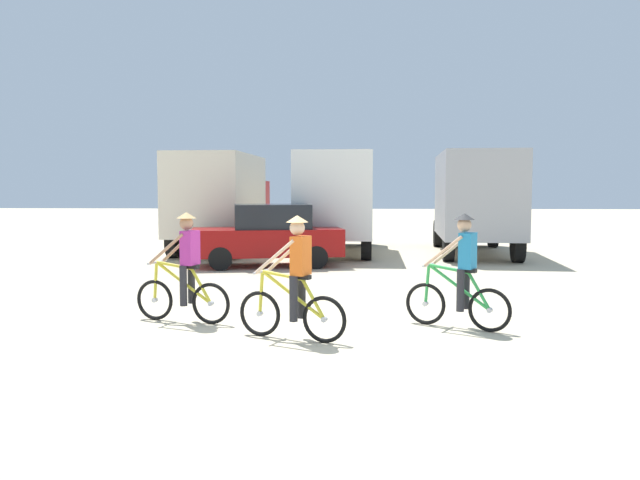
# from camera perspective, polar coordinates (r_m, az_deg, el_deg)

# --- Properties ---
(ground_plane) EXTENTS (120.00, 120.00, 0.00)m
(ground_plane) POSITION_cam_1_polar(r_m,az_deg,el_deg) (9.71, -1.54, -8.47)
(ground_plane) COLOR beige
(box_truck_cream_rv) EXTENTS (2.60, 6.83, 3.35)m
(box_truck_cream_rv) POSITION_cam_1_polar(r_m,az_deg,el_deg) (22.53, -8.80, 3.75)
(box_truck_cream_rv) COLOR beige
(box_truck_cream_rv) RESTS_ON ground
(box_truck_white_box) EXTENTS (2.56, 6.81, 3.35)m
(box_truck_white_box) POSITION_cam_1_polar(r_m,az_deg,el_deg) (21.81, 1.56, 3.78)
(box_truck_white_box) COLOR white
(box_truck_white_box) RESTS_ON ground
(box_truck_grey_hauler) EXTENTS (2.82, 6.89, 3.35)m
(box_truck_grey_hauler) POSITION_cam_1_polar(r_m,az_deg,el_deg) (21.86, 13.73, 3.65)
(box_truck_grey_hauler) COLOR #9E9EA3
(box_truck_grey_hauler) RESTS_ON ground
(sedan_parked) EXTENTS (4.46, 2.53, 1.76)m
(sedan_parked) POSITION_cam_1_polar(r_m,az_deg,el_deg) (18.03, -4.66, 0.43)
(sedan_parked) COLOR maroon
(sedan_parked) RESTS_ON ground
(cyclist_orange_shirt) EXTENTS (1.68, 0.64, 1.82)m
(cyclist_orange_shirt) POSITION_cam_1_polar(r_m,az_deg,el_deg) (10.65, -12.03, -2.78)
(cyclist_orange_shirt) COLOR black
(cyclist_orange_shirt) RESTS_ON ground
(cyclist_cowboy_hat) EXTENTS (1.64, 0.76, 1.82)m
(cyclist_cowboy_hat) POSITION_cam_1_polar(r_m,az_deg,el_deg) (9.22, -2.27, -3.82)
(cyclist_cowboy_hat) COLOR black
(cyclist_cowboy_hat) RESTS_ON ground
(cyclist_near_camera) EXTENTS (1.55, 0.90, 1.82)m
(cyclist_near_camera) POSITION_cam_1_polar(r_m,az_deg,el_deg) (10.19, 12.54, -3.12)
(cyclist_near_camera) COLOR black
(cyclist_near_camera) RESTS_ON ground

